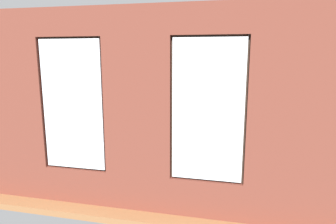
% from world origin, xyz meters
% --- Properties ---
extents(ground_plane, '(6.96, 5.68, 0.10)m').
position_xyz_m(ground_plane, '(0.00, 0.00, -0.05)').
color(ground_plane, '#99663D').
extents(brick_wall_with_windows, '(6.36, 0.30, 3.05)m').
position_xyz_m(brick_wall_with_windows, '(0.00, 2.46, 1.50)').
color(brick_wall_with_windows, brown).
rests_on(brick_wall_with_windows, ground_plane).
extents(white_wall_right, '(0.10, 4.68, 3.05)m').
position_xyz_m(white_wall_right, '(3.13, 0.20, 1.52)').
color(white_wall_right, silver).
rests_on(white_wall_right, ground_plane).
extents(couch_by_window, '(1.86, 0.87, 0.80)m').
position_xyz_m(couch_by_window, '(0.72, 1.81, 0.33)').
color(couch_by_window, black).
rests_on(couch_by_window, ground_plane).
extents(couch_left, '(0.94, 2.02, 0.80)m').
position_xyz_m(couch_left, '(-2.48, 0.79, 0.33)').
color(couch_left, black).
rests_on(couch_left, ground_plane).
extents(coffee_table, '(1.39, 0.74, 0.45)m').
position_xyz_m(coffee_table, '(0.05, 0.18, 0.39)').
color(coffee_table, olive).
rests_on(coffee_table, ground_plane).
extents(cup_ceramic, '(0.07, 0.07, 0.09)m').
position_xyz_m(cup_ceramic, '(-0.05, 0.29, 0.49)').
color(cup_ceramic, '#4C4C51').
rests_on(cup_ceramic, coffee_table).
extents(candle_jar, '(0.08, 0.08, 0.09)m').
position_xyz_m(candle_jar, '(-0.33, 0.05, 0.50)').
color(candle_jar, '#B7333D').
rests_on(candle_jar, coffee_table).
extents(table_plant_small, '(0.17, 0.17, 0.26)m').
position_xyz_m(table_plant_small, '(0.47, 0.29, 0.59)').
color(table_plant_small, gray).
rests_on(table_plant_small, coffee_table).
extents(remote_black, '(0.18, 0.09, 0.02)m').
position_xyz_m(remote_black, '(0.05, 0.18, 0.46)').
color(remote_black, black).
rests_on(remote_black, coffee_table).
extents(remote_gray, '(0.17, 0.07, 0.02)m').
position_xyz_m(remote_gray, '(0.23, 0.08, 0.46)').
color(remote_gray, '#59595B').
rests_on(remote_gray, coffee_table).
extents(media_console, '(1.26, 0.42, 0.57)m').
position_xyz_m(media_console, '(2.83, -0.49, 0.28)').
color(media_console, black).
rests_on(media_console, ground_plane).
extents(tv_flatscreen, '(1.13, 0.20, 0.75)m').
position_xyz_m(tv_flatscreen, '(2.83, -0.49, 0.95)').
color(tv_flatscreen, black).
rests_on(tv_flatscreen, media_console).
extents(papasan_chair, '(1.15, 1.15, 0.71)m').
position_xyz_m(papasan_chair, '(0.56, -1.78, 0.45)').
color(papasan_chair, olive).
rests_on(papasan_chair, ground_plane).
extents(potted_plant_mid_room_small, '(0.27, 0.27, 0.43)m').
position_xyz_m(potted_plant_mid_room_small, '(-0.78, -1.14, 0.28)').
color(potted_plant_mid_room_small, beige).
rests_on(potted_plant_mid_room_small, ground_plane).
extents(potted_plant_near_tv, '(0.74, 0.82, 1.16)m').
position_xyz_m(potted_plant_near_tv, '(2.28, 0.59, 0.64)').
color(potted_plant_near_tv, brown).
rests_on(potted_plant_near_tv, ground_plane).
extents(potted_plant_beside_window_right, '(1.00, 0.94, 1.27)m').
position_xyz_m(potted_plant_beside_window_right, '(2.05, 1.92, 0.71)').
color(potted_plant_beside_window_right, gray).
rests_on(potted_plant_beside_window_right, ground_plane).
extents(potted_plant_between_couches, '(0.71, 0.72, 1.26)m').
position_xyz_m(potted_plant_between_couches, '(-0.67, 1.75, 0.70)').
color(potted_plant_between_couches, '#9E5638').
rests_on(potted_plant_between_couches, ground_plane).
extents(potted_plant_corner_near_left, '(0.99, 1.01, 1.40)m').
position_xyz_m(potted_plant_corner_near_left, '(-2.62, -1.86, 0.78)').
color(potted_plant_corner_near_left, gray).
rests_on(potted_plant_corner_near_left, ground_plane).
extents(potted_plant_foreground_right, '(0.87, 0.89, 1.22)m').
position_xyz_m(potted_plant_foreground_right, '(2.53, -1.79, 0.76)').
color(potted_plant_foreground_right, '#47423D').
rests_on(potted_plant_foreground_right, ground_plane).
extents(potted_plant_by_left_couch, '(0.41, 0.41, 0.59)m').
position_xyz_m(potted_plant_by_left_couch, '(-2.08, -0.65, 0.39)').
color(potted_plant_by_left_couch, '#9E5638').
rests_on(potted_plant_by_left_couch, ground_plane).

